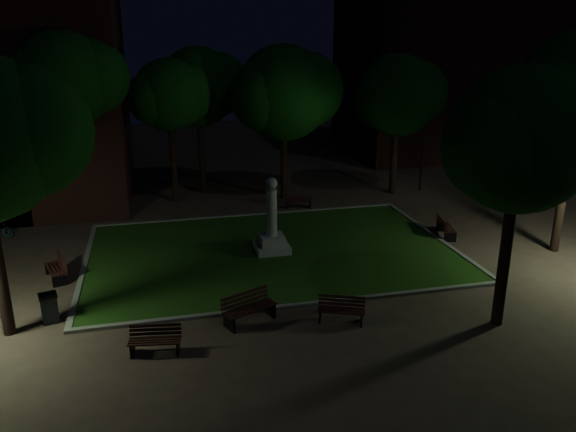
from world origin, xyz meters
name	(u,v)px	position (x,y,z in m)	size (l,w,h in m)	color
ground	(283,271)	(0.00, 0.00, 0.00)	(80.00, 80.00, 0.00)	#4F3C2F
lawn	(272,252)	(0.00, 2.00, 0.04)	(15.00, 10.00, 0.08)	#224812
lawn_kerb	(272,251)	(0.00, 2.00, 0.06)	(15.40, 10.40, 0.12)	slate
monument	(272,231)	(0.00, 2.00, 0.96)	(1.40, 1.40, 3.20)	#A8A59A
building_far	(453,73)	(18.00, 20.00, 6.00)	(16.00, 10.00, 12.00)	#441F19
tree_north_wl	(171,95)	(-3.50, 10.78, 5.79)	(4.68, 3.82, 7.72)	black
tree_north_er	(286,93)	(2.50, 9.92, 5.84)	(6.29, 5.14, 8.42)	black
tree_ne	(399,96)	(8.85, 9.44, 5.60)	(5.58, 4.55, 7.88)	black
tree_se	(523,140)	(5.84, -5.71, 5.94)	(5.30, 4.32, 8.11)	black
tree_nw	(67,80)	(-8.20, 8.20, 6.85)	(5.44, 4.44, 9.08)	black
tree_far_north	(200,87)	(-1.81, 12.52, 6.03)	(5.44, 4.44, 8.26)	black
lamppost_nw	(1,148)	(-12.22, 11.41, 3.24)	(1.18, 0.28, 4.67)	black
lamppost_ne	(424,137)	(10.67, 9.78, 3.13)	(1.18, 0.28, 4.49)	black
bench_near_left	(249,309)	(-1.98, -3.70, 0.46)	(1.88, 1.30, 0.98)	black
bench_near_right	(341,310)	(0.92, -4.39, 0.39)	(1.60, 1.06, 0.83)	black
bench_west_near	(155,341)	(-4.94, -4.89, 0.39)	(1.56, 0.74, 0.82)	black
bench_left_side	(57,269)	(-8.45, 1.24, 0.41)	(1.04, 1.70, 0.88)	black
bench_right_side	(445,228)	(8.10, 2.05, 0.41)	(0.91, 1.67, 0.87)	black
bench_far_side	(298,202)	(2.69, 7.88, 0.36)	(1.48, 0.76, 0.77)	black
trash_bin	(49,308)	(-8.22, -2.18, 0.48)	(0.67, 0.67, 0.95)	black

